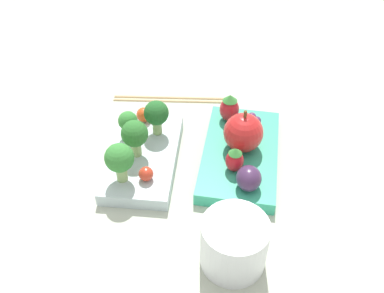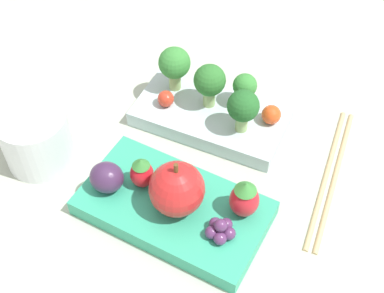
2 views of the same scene
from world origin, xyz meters
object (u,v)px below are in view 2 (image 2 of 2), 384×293
at_px(bento_box_fruit, 170,207).
at_px(plum, 107,177).
at_px(chopsticks_pair, 331,175).
at_px(broccoli_floret_2, 210,82).
at_px(bento_box_savoury, 211,116).
at_px(broccoli_floret_1, 174,64).
at_px(broccoli_floret_3, 245,87).
at_px(strawberry_1, 244,198).
at_px(cherry_tomato_1, 166,99).
at_px(broccoli_floret_0, 243,107).
at_px(apple, 177,189).
at_px(strawberry_0, 142,173).
at_px(grape_cluster, 220,230).
at_px(cherry_tomato_0, 271,115).
at_px(drinking_cup, 36,139).

bearing_deg(bento_box_fruit, plum, -173.86).
bearing_deg(chopsticks_pair, broccoli_floret_2, 166.78).
relative_size(broccoli_floret_2, plum, 1.59).
distance_m(bento_box_savoury, broccoli_floret_1, 0.08).
bearing_deg(broccoli_floret_3, bento_box_savoury, -142.52).
distance_m(strawberry_1, plum, 0.15).
bearing_deg(cherry_tomato_1, broccoli_floret_0, -2.41).
bearing_deg(apple, strawberry_0, 164.59).
xyz_separation_m(bento_box_savoury, strawberry_0, (-0.03, -0.13, 0.03)).
height_order(broccoli_floret_2, grape_cluster, broccoli_floret_2).
relative_size(broccoli_floret_0, grape_cluster, 1.84).
distance_m(bento_box_fruit, broccoli_floret_0, 0.14).
relative_size(bento_box_fruit, grape_cluster, 6.71).
height_order(bento_box_fruit, broccoli_floret_1, broccoli_floret_1).
height_order(bento_box_fruit, cherry_tomato_1, cherry_tomato_1).
bearing_deg(bento_box_fruit, bento_box_savoury, 92.97).
xyz_separation_m(cherry_tomato_1, plum, (-0.01, -0.14, 0.01)).
height_order(broccoli_floret_1, strawberry_0, broccoli_floret_1).
height_order(plum, grape_cluster, plum).
height_order(strawberry_0, grape_cluster, strawberry_0).
xyz_separation_m(broccoli_floret_2, apple, (0.02, -0.15, -0.01)).
bearing_deg(chopsticks_pair, broccoli_floret_0, 173.09).
relative_size(broccoli_floret_0, plum, 1.54).
bearing_deg(broccoli_floret_0, broccoli_floret_3, 104.98).
relative_size(broccoli_floret_0, cherry_tomato_0, 2.47).
bearing_deg(broccoli_floret_2, cherry_tomato_1, -157.12).
height_order(broccoli_floret_3, cherry_tomato_0, broccoli_floret_3).
relative_size(broccoli_floret_3, chopsticks_pair, 0.21).
distance_m(broccoli_floret_3, grape_cluster, 0.19).
relative_size(cherry_tomato_0, strawberry_0, 0.59).
height_order(bento_box_savoury, chopsticks_pair, bento_box_savoury).
distance_m(broccoli_floret_2, drinking_cup, 0.21).
bearing_deg(chopsticks_pair, bento_box_savoury, 169.22).
distance_m(broccoli_floret_2, cherry_tomato_1, 0.06).
height_order(cherry_tomato_1, chopsticks_pair, cherry_tomato_1).
xyz_separation_m(drinking_cup, chopsticks_pair, (0.32, 0.10, -0.03)).
xyz_separation_m(broccoli_floret_2, grape_cluster, (0.08, -0.17, -0.03)).
bearing_deg(strawberry_1, chopsticks_pair, 51.98).
xyz_separation_m(strawberry_1, plum, (-0.14, -0.02, -0.01)).
relative_size(broccoli_floret_3, strawberry_0, 1.14).
height_order(broccoli_floret_2, strawberry_0, broccoli_floret_2).
bearing_deg(plum, broccoli_floret_3, 61.77).
relative_size(strawberry_1, plum, 1.27).
bearing_deg(chopsticks_pair, broccoli_floret_1, 166.68).
bearing_deg(cherry_tomato_0, strawberry_0, -125.80).
xyz_separation_m(broccoli_floret_1, apple, (0.07, -0.16, -0.01)).
bearing_deg(broccoli_floret_1, broccoli_floret_2, -13.62).
distance_m(broccoli_floret_0, drinking_cup, 0.24).
bearing_deg(grape_cluster, cherry_tomato_1, 130.04).
relative_size(strawberry_1, grape_cluster, 1.52).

